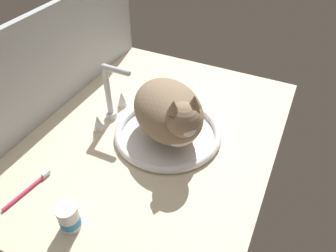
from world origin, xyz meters
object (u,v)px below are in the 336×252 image
at_px(sink_basin, 168,133).
at_px(toothbrush, 29,189).
at_px(pill_bottle, 69,218).
at_px(faucet, 111,98).
at_px(cat, 170,112).

height_order(sink_basin, toothbrush, sink_basin).
xyz_separation_m(pill_bottle, toothbrush, (0.04, 0.18, -0.03)).
distance_m(sink_basin, faucet, 0.23).
relative_size(faucet, toothbrush, 1.34).
distance_m(pill_bottle, toothbrush, 0.19).
xyz_separation_m(faucet, cat, (-0.01, -0.23, 0.03)).
bearing_deg(cat, faucet, 87.02).
relative_size(sink_basin, pill_bottle, 4.64).
xyz_separation_m(sink_basin, cat, (-0.01, -0.01, 0.10)).
bearing_deg(toothbrush, sink_basin, -34.33).
distance_m(cat, toothbrush, 0.46).
bearing_deg(sink_basin, pill_bottle, 169.74).
bearing_deg(cat, sink_basin, 47.10).
bearing_deg(toothbrush, cat, -36.52).
relative_size(sink_basin, cat, 1.02).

